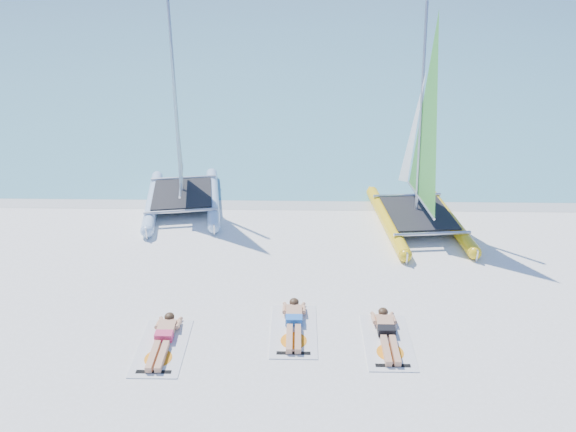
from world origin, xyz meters
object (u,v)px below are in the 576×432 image
object	(u,v)px
towel_a	(162,347)
sunbather_b	(294,321)
towel_b	(294,331)
sunbather_c	(387,332)
catamaran_yellow	(420,156)
sunbather_a	(164,337)
towel_c	(388,342)
catamaran_blue	(178,146)

from	to	relation	value
towel_a	sunbather_b	bearing A→B (deg)	16.31
towel_b	sunbather_c	distance (m)	1.99
catamaran_yellow	sunbather_a	size ratio (longest dim) A/B	3.70
catamaran_yellow	towel_b	distance (m)	6.99
sunbather_b	towel_c	distance (m)	2.05
catamaran_blue	towel_a	xyz separation A→B (m)	(0.90, -7.17, -1.92)
towel_b	sunbather_c	size ratio (longest dim) A/B	1.07
towel_a	sunbather_a	distance (m)	0.22
catamaran_yellow	towel_b	xyz separation A→B (m)	(-3.59, -5.65, -2.00)
towel_a	sunbather_a	bearing A→B (deg)	90.00
catamaran_blue	sunbather_b	bearing A→B (deg)	-69.28
towel_b	catamaran_yellow	bearing A→B (deg)	57.54
towel_b	towel_c	world-z (taller)	same
catamaran_yellow	towel_c	world-z (taller)	catamaran_yellow
towel_b	towel_c	xyz separation A→B (m)	(1.98, -0.34, 0.00)
sunbather_b	sunbather_c	bearing A→B (deg)	-9.67
towel_c	sunbather_b	bearing A→B (deg)	165.04
sunbather_a	towel_c	xyz separation A→B (m)	(4.72, 0.08, -0.11)
catamaran_blue	catamaran_yellow	size ratio (longest dim) A/B	1.01
towel_b	sunbather_c	world-z (taller)	sunbather_c
towel_c	sunbather_c	size ratio (longest dim) A/B	1.07
catamaran_blue	towel_b	size ratio (longest dim) A/B	3.50
towel_a	towel_b	bearing A→B (deg)	12.54
towel_c	sunbather_c	world-z (taller)	sunbather_c
towel_c	sunbather_c	xyz separation A→B (m)	(-0.00, 0.19, 0.11)
sunbather_a	sunbather_c	distance (m)	4.72
towel_b	towel_c	size ratio (longest dim) A/B	1.00
towel_b	catamaran_blue	bearing A→B (deg)	118.95
catamaran_blue	sunbather_c	xyz separation A→B (m)	(5.61, -6.71, -1.81)
sunbather_a	sunbather_b	xyz separation A→B (m)	(2.73, 0.61, 0.00)
towel_a	sunbather_b	size ratio (longest dim) A/B	1.07
towel_a	sunbather_a	size ratio (longest dim) A/B	1.07
towel_b	sunbather_a	bearing A→B (deg)	-171.35
towel_a	towel_c	bearing A→B (deg)	3.28
sunbather_a	towel_c	size ratio (longest dim) A/B	0.93
catamaran_blue	towel_b	bearing A→B (deg)	-70.00
sunbather_a	towel_b	xyz separation A→B (m)	(2.73, 0.42, -0.11)
towel_b	sunbather_b	xyz separation A→B (m)	(0.00, 0.19, 0.11)
catamaran_yellow	sunbather_c	distance (m)	6.30
catamaran_yellow	sunbather_c	size ratio (longest dim) A/B	3.70
sunbather_b	towel_b	bearing A→B (deg)	-90.00
sunbather_a	towel_b	distance (m)	2.77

